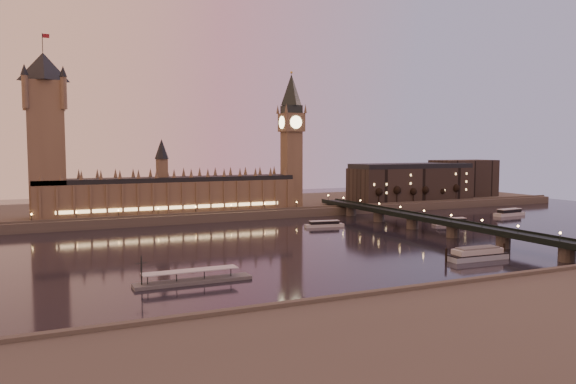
% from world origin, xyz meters
% --- Properties ---
extents(ground, '(700.00, 700.00, 0.00)m').
position_xyz_m(ground, '(0.00, 0.00, 0.00)').
color(ground, black).
rests_on(ground, ground).
extents(far_embankment, '(560.00, 130.00, 6.00)m').
position_xyz_m(far_embankment, '(30.00, 165.00, 3.00)').
color(far_embankment, '#423D35').
rests_on(far_embankment, ground).
extents(palace_of_westminster, '(180.00, 26.62, 52.00)m').
position_xyz_m(palace_of_westminster, '(-40.12, 120.99, 21.71)').
color(palace_of_westminster, brown).
rests_on(palace_of_westminster, ground).
extents(victoria_tower, '(31.68, 31.68, 118.00)m').
position_xyz_m(victoria_tower, '(-120.00, 121.00, 65.79)').
color(victoria_tower, brown).
rests_on(victoria_tower, ground).
extents(big_ben, '(17.68, 17.68, 104.00)m').
position_xyz_m(big_ben, '(53.99, 120.99, 63.95)').
color(big_ben, brown).
rests_on(big_ben, ground).
extents(westminster_bridge, '(13.20, 260.00, 15.30)m').
position_xyz_m(westminster_bridge, '(91.61, 0.00, 5.52)').
color(westminster_bridge, black).
rests_on(westminster_bridge, ground).
extents(city_block, '(155.00, 45.00, 34.00)m').
position_xyz_m(city_block, '(194.94, 130.93, 22.24)').
color(city_block, black).
rests_on(city_block, ground).
extents(bare_tree_0, '(5.90, 5.90, 12.00)m').
position_xyz_m(bare_tree_0, '(127.56, 109.00, 14.95)').
color(bare_tree_0, black).
rests_on(bare_tree_0, ground).
extents(bare_tree_1, '(5.90, 5.90, 12.00)m').
position_xyz_m(bare_tree_1, '(143.25, 109.00, 14.95)').
color(bare_tree_1, black).
rests_on(bare_tree_1, ground).
extents(bare_tree_2, '(5.90, 5.90, 12.00)m').
position_xyz_m(bare_tree_2, '(158.94, 109.00, 14.95)').
color(bare_tree_2, black).
rests_on(bare_tree_2, ground).
extents(bare_tree_3, '(5.90, 5.90, 12.00)m').
position_xyz_m(bare_tree_3, '(174.63, 109.00, 14.95)').
color(bare_tree_3, black).
rests_on(bare_tree_3, ground).
extents(bare_tree_4, '(5.90, 5.90, 12.00)m').
position_xyz_m(bare_tree_4, '(190.32, 109.00, 14.95)').
color(bare_tree_4, black).
rests_on(bare_tree_4, ground).
extents(bare_tree_5, '(5.90, 5.90, 12.00)m').
position_xyz_m(bare_tree_5, '(206.01, 109.00, 14.95)').
color(bare_tree_5, black).
rests_on(bare_tree_5, ground).
extents(cruise_boat_a, '(26.69, 9.56, 4.18)m').
position_xyz_m(cruise_boat_a, '(44.39, 49.71, 1.84)').
color(cruise_boat_a, silver).
rests_on(cruise_boat_a, ground).
extents(cruise_boat_b, '(26.11, 12.33, 4.68)m').
position_xyz_m(cruise_boat_b, '(127.61, 23.33, 2.06)').
color(cruise_boat_b, silver).
rests_on(cruise_boat_b, ground).
extents(cruise_boat_c, '(27.65, 9.52, 5.43)m').
position_xyz_m(cruise_boat_c, '(200.86, 42.96, 2.39)').
color(cruise_boat_c, silver).
rests_on(cruise_boat_c, ground).
extents(moored_barge, '(34.81, 9.73, 6.39)m').
position_xyz_m(moored_barge, '(57.73, -74.77, 2.70)').
color(moored_barge, '#99ADC3').
rests_on(moored_barge, ground).
extents(pontoon_pier, '(45.74, 7.62, 12.20)m').
position_xyz_m(pontoon_pier, '(-74.30, -62.92, 1.31)').
color(pontoon_pier, '#595B5E').
rests_on(pontoon_pier, ground).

